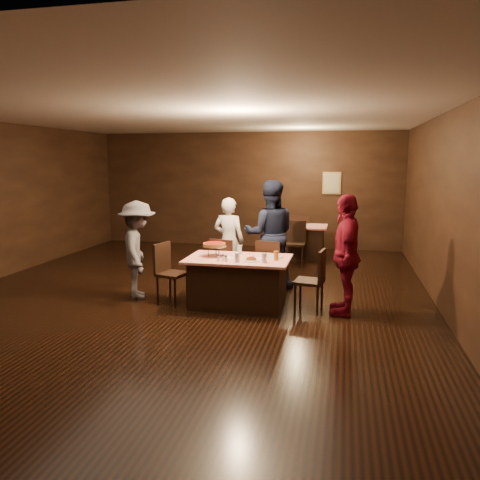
# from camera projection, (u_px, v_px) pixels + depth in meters

# --- Properties ---
(room) EXTENTS (10.00, 10.04, 3.02)m
(room) POSITION_uv_depth(u_px,v_px,m) (184.00, 169.00, 7.47)
(room) COLOR black
(room) RESTS_ON ground
(main_table) EXTENTS (1.60, 1.00, 0.77)m
(main_table) POSITION_uv_depth(u_px,v_px,m) (238.00, 282.00, 7.34)
(main_table) COLOR red
(main_table) RESTS_ON ground
(back_table) EXTENTS (1.30, 0.90, 0.77)m
(back_table) POSITION_uv_depth(u_px,v_px,m) (298.00, 242.00, 10.97)
(back_table) COLOR red
(back_table) RESTS_ON ground
(chair_far_left) EXTENTS (0.48, 0.48, 0.95)m
(chair_far_left) POSITION_uv_depth(u_px,v_px,m) (225.00, 265.00, 8.13)
(chair_far_left) COLOR black
(chair_far_left) RESTS_ON ground
(chair_far_right) EXTENTS (0.48, 0.48, 0.95)m
(chair_far_right) POSITION_uv_depth(u_px,v_px,m) (271.00, 267.00, 7.96)
(chair_far_right) COLOR black
(chair_far_right) RESTS_ON ground
(chair_end_left) EXTENTS (0.51, 0.51, 0.95)m
(chair_end_left) POSITION_uv_depth(u_px,v_px,m) (172.00, 273.00, 7.56)
(chair_end_left) COLOR black
(chair_end_left) RESTS_ON ground
(chair_end_right) EXTENTS (0.48, 0.48, 0.95)m
(chair_end_right) POSITION_uv_depth(u_px,v_px,m) (309.00, 280.00, 7.08)
(chair_end_right) COLOR black
(chair_end_right) RESTS_ON ground
(chair_back_near) EXTENTS (0.42, 0.42, 0.95)m
(chair_back_near) POSITION_uv_depth(u_px,v_px,m) (295.00, 243.00, 10.28)
(chair_back_near) COLOR black
(chair_back_near) RESTS_ON ground
(chair_back_far) EXTENTS (0.44, 0.44, 0.95)m
(chair_back_far) POSITION_uv_depth(u_px,v_px,m) (301.00, 234.00, 11.53)
(chair_back_far) COLOR black
(chair_back_far) RESTS_ON ground
(diner_white_jacket) EXTENTS (0.63, 0.46, 1.61)m
(diner_white_jacket) POSITION_uv_depth(u_px,v_px,m) (229.00, 241.00, 8.57)
(diner_white_jacket) COLOR white
(diner_white_jacket) RESTS_ON ground
(diner_navy_hoodie) EXTENTS (1.07, 0.90, 1.93)m
(diner_navy_hoodie) POSITION_uv_depth(u_px,v_px,m) (270.00, 234.00, 8.37)
(diner_navy_hoodie) COLOR black
(diner_navy_hoodie) RESTS_ON ground
(diner_grey_knit) EXTENTS (0.97, 1.20, 1.62)m
(diner_grey_knit) POSITION_uv_depth(u_px,v_px,m) (138.00, 250.00, 7.72)
(diner_grey_knit) COLOR #59595D
(diner_grey_knit) RESTS_ON ground
(diner_red_shirt) EXTENTS (0.46, 1.06, 1.79)m
(diner_red_shirt) POSITION_uv_depth(u_px,v_px,m) (346.00, 255.00, 6.87)
(diner_red_shirt) COLOR maroon
(diner_red_shirt) RESTS_ON ground
(pizza_stand) EXTENTS (0.38, 0.38, 0.22)m
(pizza_stand) POSITION_uv_depth(u_px,v_px,m) (214.00, 245.00, 7.37)
(pizza_stand) COLOR black
(pizza_stand) RESTS_ON main_table
(plate_with_slice) EXTENTS (0.25, 0.25, 0.06)m
(plate_with_slice) POSITION_uv_depth(u_px,v_px,m) (252.00, 259.00, 7.04)
(plate_with_slice) COLOR white
(plate_with_slice) RESTS_ON main_table
(plate_empty) EXTENTS (0.25, 0.25, 0.01)m
(plate_empty) POSITION_uv_depth(u_px,v_px,m) (275.00, 257.00, 7.30)
(plate_empty) COLOR white
(plate_empty) RESTS_ON main_table
(glass_front_left) EXTENTS (0.08, 0.08, 0.14)m
(glass_front_left) POSITION_uv_depth(u_px,v_px,m) (237.00, 257.00, 6.96)
(glass_front_left) COLOR silver
(glass_front_left) RESTS_ON main_table
(glass_front_right) EXTENTS (0.08, 0.08, 0.14)m
(glass_front_right) POSITION_uv_depth(u_px,v_px,m) (264.00, 258.00, 6.92)
(glass_front_right) COLOR silver
(glass_front_right) RESTS_ON main_table
(glass_amber) EXTENTS (0.08, 0.08, 0.14)m
(glass_amber) POSITION_uv_depth(u_px,v_px,m) (276.00, 256.00, 7.08)
(glass_amber) COLOR #BF7F26
(glass_amber) RESTS_ON main_table
(glass_back) EXTENTS (0.08, 0.08, 0.14)m
(glass_back) POSITION_uv_depth(u_px,v_px,m) (239.00, 250.00, 7.56)
(glass_back) COLOR silver
(glass_back) RESTS_ON main_table
(condiments) EXTENTS (0.17, 0.10, 0.09)m
(condiments) POSITION_uv_depth(u_px,v_px,m) (223.00, 258.00, 7.03)
(condiments) COLOR silver
(condiments) RESTS_ON main_table
(napkin_center) EXTENTS (0.19, 0.19, 0.01)m
(napkin_center) POSITION_uv_depth(u_px,v_px,m) (257.00, 258.00, 7.21)
(napkin_center) COLOR white
(napkin_center) RESTS_ON main_table
(napkin_left) EXTENTS (0.21, 0.21, 0.01)m
(napkin_left) POSITION_uv_depth(u_px,v_px,m) (228.00, 258.00, 7.25)
(napkin_left) COLOR white
(napkin_left) RESTS_ON main_table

